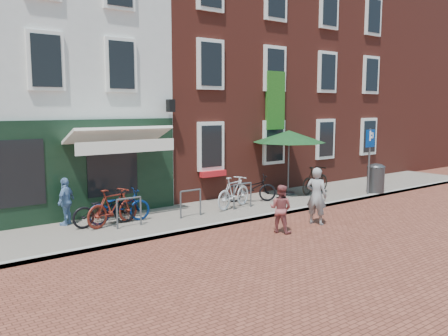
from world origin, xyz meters
TOP-DOWN VIEW (x-y plane):
  - ground at (0.00, 0.00)m, footprint 80.00×80.00m
  - sidewalk at (1.00, 1.50)m, footprint 24.00×3.00m
  - building_stucco at (-5.00, 7.00)m, footprint 8.00×8.00m
  - building_brick_mid at (2.00, 7.00)m, footprint 6.00×8.00m
  - building_brick_right at (8.00, 7.00)m, footprint 6.00×8.00m
  - filler_right at (14.50, 7.00)m, footprint 7.00×8.00m
  - litter_bin at (6.36, 0.30)m, footprint 0.65×0.65m
  - parking_sign at (5.85, 0.26)m, footprint 0.50×0.08m
  - parasol at (3.45, 2.09)m, footprint 2.71×2.71m
  - woman at (1.11, -1.39)m, footprint 0.59×0.70m
  - boy at (-0.34, -1.42)m, footprint 0.70×0.77m
  - cafe_person at (-4.77, 2.50)m, footprint 0.80×0.76m
  - bicycle_0 at (-3.97, 1.78)m, footprint 1.80×0.67m
  - bicycle_1 at (-3.76, 1.64)m, footprint 1.80×0.90m
  - bicycle_2 at (-3.50, 1.82)m, footprint 1.85×0.85m
  - bicycle_3 at (0.29, 1.39)m, footprint 1.80×0.97m
  - bicycle_4 at (1.41, 1.85)m, footprint 1.86×1.41m
  - bicycle_5 at (4.36, 1.56)m, footprint 1.79×0.78m

SIDE VIEW (x-z plane):
  - ground at x=0.00m, z-range 0.00..0.00m
  - sidewalk at x=1.00m, z-range 0.00..0.10m
  - bicycle_0 at x=-3.97m, z-range 0.10..1.04m
  - bicycle_2 at x=-3.50m, z-range 0.10..1.04m
  - bicycle_4 at x=1.41m, z-range 0.10..1.04m
  - bicycle_1 at x=-3.76m, z-range 0.10..1.14m
  - bicycle_3 at x=0.29m, z-range 0.10..1.14m
  - bicycle_5 at x=4.36m, z-range 0.10..1.14m
  - boy at x=-0.34m, z-range 0.00..1.30m
  - litter_bin at x=6.36m, z-range 0.12..1.31m
  - cafe_person at x=-4.77m, z-range 0.10..1.43m
  - woman at x=1.11m, z-range 0.00..1.65m
  - parking_sign at x=5.85m, z-range 0.55..3.01m
  - parasol at x=3.45m, z-range 1.11..3.61m
  - building_stucco at x=-5.00m, z-range 0.00..9.00m
  - filler_right at x=14.50m, z-range 0.00..9.00m
  - building_brick_mid at x=2.00m, z-range 0.00..10.00m
  - building_brick_right at x=8.00m, z-range 0.00..10.00m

